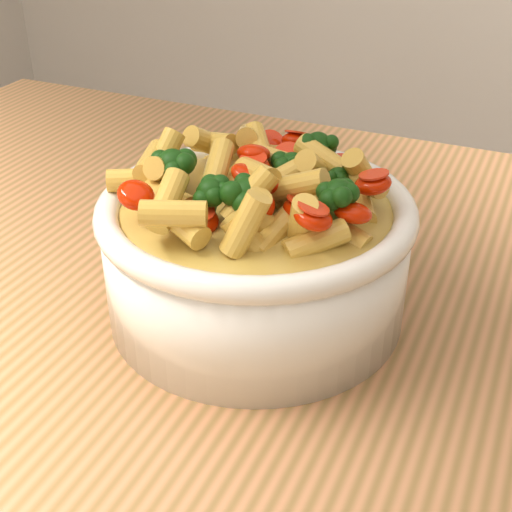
% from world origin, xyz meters
% --- Properties ---
extents(table, '(1.20, 0.80, 0.90)m').
position_xyz_m(table, '(0.00, 0.00, 0.80)').
color(table, '#BF7D51').
rests_on(table, ground).
extents(serving_bowl, '(0.25, 0.25, 0.11)m').
position_xyz_m(serving_bowl, '(-0.00, -0.03, 0.95)').
color(serving_bowl, white).
rests_on(serving_bowl, table).
extents(pasta_salad, '(0.19, 0.19, 0.04)m').
position_xyz_m(pasta_salad, '(-0.00, -0.03, 1.02)').
color(pasta_salad, '#F7C24E').
rests_on(pasta_salad, serving_bowl).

